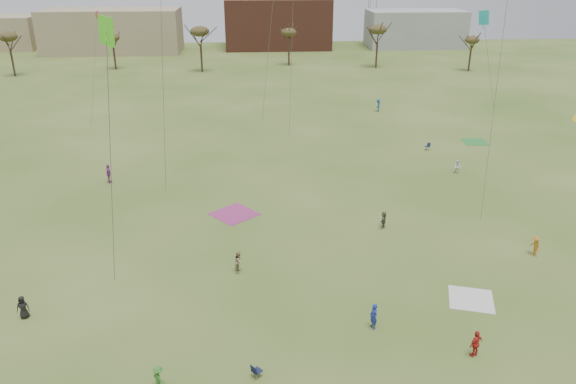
{
  "coord_description": "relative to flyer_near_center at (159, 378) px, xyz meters",
  "views": [
    {
      "loc": [
        -2.64,
        -25.16,
        21.38
      ],
      "look_at": [
        0.0,
        12.0,
        5.5
      ],
      "focal_mm": 34.46,
      "sensor_mm": 36.0,
      "label": 1
    }
  ],
  "objects": [
    {
      "name": "flyer_mid_b",
      "position": [
        27.02,
        12.6,
        0.08
      ],
      "size": [
        0.79,
        1.14,
        1.61
      ],
      "primitive_type": "imported",
      "rotation": [
        0.0,
        0.0,
        4.91
      ],
      "color": "#B17121",
      "rests_on": "ground"
    },
    {
      "name": "spectator_fore_c",
      "position": [
        16.4,
        18.14,
        0.01
      ],
      "size": [
        0.86,
        1.41,
        1.45
      ],
      "primitive_type": "imported",
      "rotation": [
        0.0,
        0.0,
        4.37
      ],
      "color": "#4F4A38",
      "rests_on": "ground"
    },
    {
      "name": "building_tan",
      "position": [
        -27.12,
        116.55,
        4.28
      ],
      "size": [
        32.0,
        14.0,
        10.0
      ],
      "primitive_type": "cube",
      "color": "#937F60",
      "rests_on": "ground"
    },
    {
      "name": "camp_chair_center",
      "position": [
        5.22,
        0.52,
        -0.46
      ],
      "size": [
        0.74,
        0.73,
        0.87
      ],
      "rotation": [
        0.0,
        0.0,
        2.26
      ],
      "color": "#141B39",
      "rests_on": "ground"
    },
    {
      "name": "spectator_mid_d",
      "position": [
        -9.35,
        30.22,
        0.26
      ],
      "size": [
        0.6,
        1.19,
        1.95
      ],
      "primitive_type": "imported",
      "rotation": [
        0.0,
        0.0,
        1.68
      ],
      "color": "#994094",
      "rests_on": "ground"
    },
    {
      "name": "spectator_fore_a",
      "position": [
        17.88,
        1.39,
        0.14
      ],
      "size": [
        1.09,
        0.86,
        1.72
      ],
      "primitive_type": "imported",
      "rotation": [
        0.0,
        0.0,
        3.66
      ],
      "color": "red",
      "rests_on": "ground"
    },
    {
      "name": "flyer_near_center",
      "position": [
        0.0,
        0.0,
        0.0
      ],
      "size": [
        1.03,
        1.05,
        1.44
      ],
      "primitive_type": "imported",
      "rotation": [
        0.0,
        0.0,
        2.32
      ],
      "color": "#337627",
      "rests_on": "ground"
    },
    {
      "name": "blanket_olive",
      "position": [
        33.36,
        40.75,
        -0.72
      ],
      "size": [
        3.09,
        3.09,
        0.03
      ],
      "primitive_type": "cube",
      "rotation": [
        0.0,
        0.0,
        1.52
      ],
      "color": "#2F8334",
      "rests_on": "ground"
    },
    {
      "name": "tree_line",
      "position": [
        5.03,
        80.67,
        6.37
      ],
      "size": [
        117.44,
        49.32,
        8.91
      ],
      "color": "#3A2B1E",
      "rests_on": "ground"
    },
    {
      "name": "building_grey",
      "position": [
        47.88,
        119.55,
        3.78
      ],
      "size": [
        24.0,
        12.0,
        9.0
      ],
      "primitive_type": "cube",
      "color": "gray",
      "rests_on": "ground"
    },
    {
      "name": "flyer_near_right",
      "position": [
        12.56,
        4.41,
        0.14
      ],
      "size": [
        0.59,
        0.73,
        1.73
      ],
      "primitive_type": "imported",
      "rotation": [
        0.0,
        0.0,
        5.02
      ],
      "color": "navy",
      "rests_on": "ground"
    },
    {
      "name": "blanket_plum",
      "position": [
        3.59,
        21.68,
        -0.72
      ],
      "size": [
        4.92,
        4.92,
        0.03
      ],
      "primitive_type": "cube",
      "rotation": [
        0.0,
        0.0,
        2.26
      ],
      "color": "#A03170",
      "rests_on": "ground"
    },
    {
      "name": "building_brick",
      "position": [
        12.88,
        121.55,
        5.28
      ],
      "size": [
        26.0,
        16.0,
        12.0
      ],
      "primitive_type": "cube",
      "color": "brown",
      "rests_on": "ground"
    },
    {
      "name": "ground",
      "position": [
        7.88,
        1.55,
        -0.72
      ],
      "size": [
        260.0,
        260.0,
        0.0
      ],
      "primitive_type": "plane",
      "color": "#38581B",
      "rests_on": "ground"
    },
    {
      "name": "blanket_cream",
      "position": [
        19.87,
        7.0,
        -0.72
      ],
      "size": [
        3.63,
        3.63,
        0.03
      ],
      "primitive_type": "cube",
      "rotation": [
        0.0,
        0.0,
        2.84
      ],
      "color": "white",
      "rests_on": "ground"
    },
    {
      "name": "flyer_far_c",
      "position": [
        24.45,
        56.36,
        0.2
      ],
      "size": [
        1.19,
        1.38,
        1.85
      ],
      "primitive_type": "imported",
      "rotation": [
        0.0,
        0.0,
        4.2
      ],
      "color": "navy",
      "rests_on": "ground"
    },
    {
      "name": "spectator_fore_b",
      "position": [
        4.15,
        11.78,
        0.11
      ],
      "size": [
        0.83,
        0.95,
        1.66
      ],
      "primitive_type": "imported",
      "rotation": [
        0.0,
        0.0,
        1.28
      ],
      "color": "#978160",
      "rests_on": "ground"
    },
    {
      "name": "camp_chair_right",
      "position": [
        26.4,
        38.1,
        -0.46
      ],
      "size": [
        0.71,
        0.68,
        0.87
      ],
      "rotation": [
        0.0,
        0.0,
        5.15
      ],
      "color": "#161E3D",
      "rests_on": "ground"
    },
    {
      "name": "flyer_mid_a",
      "position": [
        -9.57,
        7.04,
        0.07
      ],
      "size": [
        0.84,
        0.61,
        1.58
      ],
      "primitive_type": "imported",
      "rotation": [
        0.0,
        0.0,
        0.15
      ],
      "color": "black",
      "rests_on": "ground"
    },
    {
      "name": "spectator_mid_e",
      "position": [
        27.23,
        30.28,
        0.01
      ],
      "size": [
        0.9,
        0.88,
        1.46
      ],
      "primitive_type": "imported",
      "rotation": [
        0.0,
        0.0,
        5.61
      ],
      "color": "white",
      "rests_on": "ground"
    }
  ]
}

